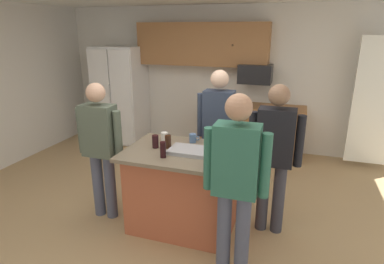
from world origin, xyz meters
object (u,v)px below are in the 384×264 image
at_px(glass_pilsner, 207,159).
at_px(glass_short_whisky, 168,142).
at_px(tumbler_amber, 155,141).
at_px(person_guest_by_door, 275,151).
at_px(person_guest_left, 218,127).
at_px(person_host_foreground, 236,177).
at_px(glass_dark_ale, 163,150).
at_px(serving_tray, 190,151).
at_px(person_elder_center, 100,143).
at_px(kitchen_island, 184,189).
at_px(refrigerator, 121,95).
at_px(mug_ceramic_white, 165,137).
at_px(microwave_over_range, 255,74).
at_px(glass_stout_tall, 222,156).
at_px(mug_blue_stoneware, 193,138).

height_order(glass_pilsner, glass_short_whisky, glass_short_whisky).
bearing_deg(tumbler_amber, person_guest_by_door, 9.98).
bearing_deg(glass_pilsner, person_guest_left, 98.22).
distance_m(person_host_foreground, tumbler_amber, 1.17).
height_order(glass_dark_ale, serving_tray, glass_dark_ale).
bearing_deg(tumbler_amber, person_elder_center, -171.02).
bearing_deg(kitchen_island, glass_dark_ale, -119.83).
bearing_deg(glass_short_whisky, refrigerator, 129.84).
height_order(refrigerator, tumbler_amber, refrigerator).
xyz_separation_m(person_elder_center, glass_dark_ale, (0.84, -0.13, 0.07)).
relative_size(person_guest_left, glass_short_whisky, 11.57).
bearing_deg(person_guest_by_door, mug_ceramic_white, -14.36).
bearing_deg(person_guest_left, refrigerator, -110.71).
xyz_separation_m(microwave_over_range, kitchen_island, (-0.39, -2.57, -0.98)).
xyz_separation_m(kitchen_island, glass_pilsner, (0.35, -0.27, 0.52)).
distance_m(glass_stout_tall, mug_ceramic_white, 0.88).
distance_m(kitchen_island, glass_dark_ale, 0.61).
relative_size(person_host_foreground, person_elder_center, 1.05).
height_order(person_guest_by_door, mug_ceramic_white, person_guest_by_door).
xyz_separation_m(person_elder_center, tumbler_amber, (0.65, 0.10, 0.06)).
height_order(person_guest_by_door, glass_dark_ale, person_guest_by_door).
xyz_separation_m(glass_pilsner, glass_short_whisky, (-0.54, 0.30, 0.01)).
bearing_deg(glass_pilsner, person_guest_by_door, 39.79).
distance_m(person_host_foreground, glass_short_whisky, 1.07).
bearing_deg(person_elder_center, mug_ceramic_white, 22.08).
xyz_separation_m(person_elder_center, serving_tray, (1.06, 0.08, 0.01)).
bearing_deg(person_guest_left, serving_tray, 6.20).
bearing_deg(refrigerator, mug_blue_stoneware, -44.13).
relative_size(refrigerator, person_host_foreground, 1.10).
xyz_separation_m(tumbler_amber, glass_dark_ale, (0.19, -0.24, 0.01)).
xyz_separation_m(person_guest_left, mug_ceramic_white, (-0.52, -0.54, -0.02)).
distance_m(person_elder_center, tumbler_amber, 0.66).
bearing_deg(mug_blue_stoneware, glass_pilsner, -59.41).
height_order(tumbler_amber, serving_tray, tumbler_amber).
xyz_separation_m(mug_blue_stoneware, serving_tray, (0.07, -0.32, -0.03)).
bearing_deg(tumbler_amber, mug_blue_stoneware, 40.80).
relative_size(kitchen_island, person_guest_by_door, 0.76).
relative_size(kitchen_island, person_elder_center, 0.78).
bearing_deg(refrigerator, kitchen_island, -47.98).
bearing_deg(tumbler_amber, microwave_over_range, 74.25).
height_order(person_host_foreground, serving_tray, person_host_foreground).
xyz_separation_m(refrigerator, tumbler_amber, (1.88, -2.45, 0.06)).
height_order(person_guest_left, person_host_foreground, person_guest_left).
height_order(person_elder_center, person_guest_by_door, person_guest_by_door).
bearing_deg(person_host_foreground, mug_ceramic_white, 0.83).
bearing_deg(serving_tray, microwave_over_range, 83.18).
xyz_separation_m(person_guest_by_door, mug_ceramic_white, (-1.27, 0.02, 0.02)).
bearing_deg(glass_stout_tall, person_host_foreground, -62.71).
bearing_deg(person_guest_by_door, serving_tray, 2.73).
relative_size(tumbler_amber, serving_tray, 0.33).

